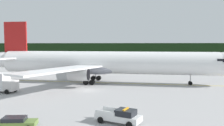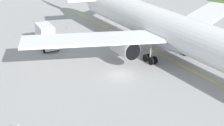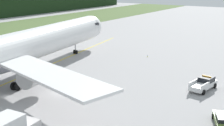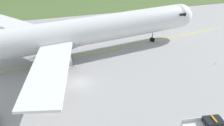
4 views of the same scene
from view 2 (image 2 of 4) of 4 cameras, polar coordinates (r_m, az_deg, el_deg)
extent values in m
plane|color=#A19F9F|center=(51.26, 1.49, -1.88)|extent=(320.00, 320.00, 0.00)
cube|color=yellow|center=(55.20, 11.28, -0.42)|extent=(80.92, 14.26, 0.01)
cylinder|color=white|center=(53.40, 11.70, 4.46)|extent=(51.45, 13.99, 5.34)
ellipsoid|color=#A0A3B2|center=(55.65, 9.79, 3.79)|extent=(12.70, 7.56, 2.94)
cube|color=white|center=(66.41, 14.81, 7.33)|extent=(16.24, 20.58, 0.35)
cylinder|color=#AEAEAE|center=(62.32, 13.55, 5.08)|extent=(4.78, 3.48, 2.78)
cylinder|color=black|center=(60.87, 15.02, 4.49)|extent=(0.55, 2.54, 2.56)
cube|color=white|center=(52.61, -3.18, 3.87)|extent=(10.42, 21.81, 0.35)
cylinder|color=#AEAEAE|center=(53.22, 2.05, 2.55)|extent=(4.78, 3.48, 2.78)
cylinder|color=black|center=(51.52, 3.43, 1.79)|extent=(0.55, 2.54, 2.56)
cylinder|color=gray|center=(59.17, 11.58, 3.05)|extent=(0.28, 0.28, 2.31)
cylinder|color=black|center=(58.88, 11.70, 1.73)|extent=(1.23, 0.50, 1.20)
cylinder|color=black|center=(59.34, 12.20, 1.86)|extent=(1.23, 0.50, 1.20)
cylinder|color=black|center=(59.82, 10.79, 2.16)|extent=(1.23, 0.50, 1.20)
cylinder|color=black|center=(60.27, 11.29, 2.28)|extent=(1.23, 0.50, 1.20)
cylinder|color=gray|center=(54.87, 6.24, 1.75)|extent=(0.28, 0.28, 2.31)
cylinder|color=black|center=(55.01, 6.92, 0.47)|extent=(1.23, 0.50, 1.20)
cylinder|color=black|center=(54.60, 6.35, 0.32)|extent=(1.23, 0.50, 1.20)
cylinder|color=black|center=(56.01, 6.04, 0.95)|extent=(1.23, 0.50, 1.20)
cylinder|color=black|center=(55.61, 5.47, 0.81)|extent=(1.23, 0.50, 1.20)
cube|color=silver|center=(59.89, -9.89, 3.13)|extent=(2.06, 2.52, 2.00)
cube|color=silver|center=(62.51, -10.77, 4.60)|extent=(4.50, 2.69, 3.36)
cylinder|color=#99999E|center=(62.31, -10.42, 2.83)|extent=(0.78, 0.15, 1.04)
cylinder|color=#99999E|center=(63.89, -10.86, 3.32)|extent=(0.78, 0.15, 1.04)
cylinder|color=black|center=(60.55, -8.74, 2.42)|extent=(0.92, 0.32, 0.90)
cylinder|color=black|center=(59.95, -10.92, 2.04)|extent=(0.92, 0.32, 0.90)
cylinder|color=black|center=(64.74, -10.01, 3.75)|extent=(0.92, 0.32, 0.90)
cylinder|color=black|center=(64.18, -12.06, 3.40)|extent=(0.92, 0.32, 0.90)
cylinder|color=yellow|center=(72.06, -7.16, 5.76)|extent=(0.10, 0.10, 0.38)
sphere|color=blue|center=(71.98, -7.17, 5.94)|extent=(0.12, 0.12, 0.12)
camera|label=1|loc=(35.61, -65.37, -11.90)|focal=38.45mm
camera|label=3|loc=(74.80, -31.73, 15.46)|focal=49.63mm
camera|label=4|loc=(53.92, -48.00, 16.76)|focal=44.72mm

